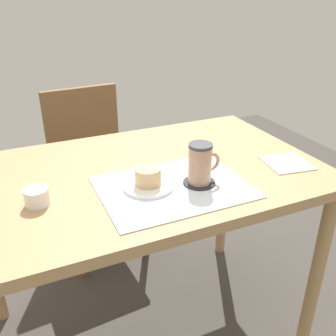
% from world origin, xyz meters
% --- Properties ---
extents(ground_plane, '(4.40, 4.40, 0.02)m').
position_xyz_m(ground_plane, '(0.00, 0.00, -0.01)').
color(ground_plane, '#47423D').
extents(dining_table, '(1.22, 0.75, 0.75)m').
position_xyz_m(dining_table, '(0.00, 0.00, 0.67)').
color(dining_table, tan).
rests_on(dining_table, ground_plane).
extents(wooden_chair, '(0.45, 0.45, 0.85)m').
position_xyz_m(wooden_chair, '(-0.02, 0.69, 0.48)').
color(wooden_chair, brown).
rests_on(wooden_chair, ground_plane).
extents(placemat, '(0.45, 0.34, 0.00)m').
position_xyz_m(placemat, '(0.05, -0.15, 0.75)').
color(placemat, white).
rests_on(placemat, dining_table).
extents(pastry_plate, '(0.16, 0.16, 0.01)m').
position_xyz_m(pastry_plate, '(-0.02, -0.12, 0.76)').
color(pastry_plate, white).
rests_on(pastry_plate, placemat).
extents(pastry, '(0.08, 0.08, 0.05)m').
position_xyz_m(pastry, '(-0.02, -0.12, 0.80)').
color(pastry, '#E5BC7F').
rests_on(pastry, pastry_plate).
extents(coffee_coaster, '(0.10, 0.10, 0.00)m').
position_xyz_m(coffee_coaster, '(0.13, -0.17, 0.76)').
color(coffee_coaster, '#232328').
rests_on(coffee_coaster, placemat).
extents(coffee_mug, '(0.11, 0.07, 0.13)m').
position_xyz_m(coffee_mug, '(0.13, -0.17, 0.83)').
color(coffee_mug, tan).
rests_on(coffee_mug, coffee_coaster).
extents(paper_napkin, '(0.17, 0.17, 0.00)m').
position_xyz_m(paper_napkin, '(0.49, -0.16, 0.75)').
color(paper_napkin, silver).
rests_on(paper_napkin, dining_table).
extents(sugar_bowl, '(0.07, 0.07, 0.05)m').
position_xyz_m(sugar_bowl, '(-0.35, -0.08, 0.78)').
color(sugar_bowl, white).
rests_on(sugar_bowl, dining_table).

